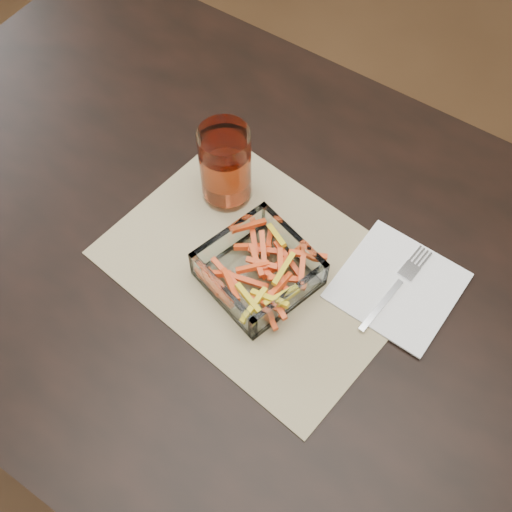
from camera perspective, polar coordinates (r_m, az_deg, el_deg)
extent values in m
plane|color=#331E0F|center=(1.69, 2.00, -14.54)|extent=(4.50, 4.50, 0.00)
cube|color=black|center=(1.00, 3.26, -2.74)|extent=(1.60, 0.90, 0.03)
cylinder|color=black|center=(1.75, -11.21, 12.19)|extent=(0.06, 0.06, 0.72)
cube|color=tan|center=(1.00, 0.21, -0.88)|extent=(0.49, 0.38, 0.00)
cube|color=white|center=(0.98, 0.23, -1.88)|extent=(0.18, 0.18, 0.01)
cube|color=white|center=(0.98, 3.30, 1.08)|extent=(0.14, 0.05, 0.06)
cube|color=white|center=(0.94, -2.99, -3.54)|extent=(0.14, 0.05, 0.06)
cube|color=white|center=(0.99, -2.36, 1.49)|extent=(0.05, 0.14, 0.06)
cube|color=white|center=(0.94, 2.97, -3.99)|extent=(0.05, 0.14, 0.06)
cylinder|color=white|center=(1.02, -2.74, 8.05)|extent=(0.08, 0.08, 0.14)
cylinder|color=#9F3316|center=(1.03, -2.70, 7.49)|extent=(0.07, 0.07, 0.09)
cube|color=white|center=(1.00, 12.48, -2.57)|extent=(0.18, 0.18, 0.00)
cube|color=silver|center=(0.98, 11.07, -4.31)|extent=(0.02, 0.11, 0.00)
cube|color=silver|center=(1.01, 13.45, -1.29)|extent=(0.03, 0.03, 0.00)
cube|color=silver|center=(1.03, 13.96, 0.22)|extent=(0.01, 0.03, 0.00)
cube|color=silver|center=(1.03, 14.26, 0.03)|extent=(0.01, 0.03, 0.00)
cube|color=silver|center=(1.03, 14.56, -0.17)|extent=(0.01, 0.03, 0.00)
cube|color=silver|center=(1.03, 14.85, -0.37)|extent=(0.01, 0.03, 0.00)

